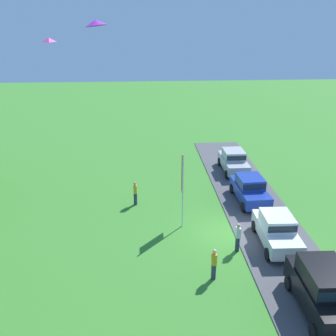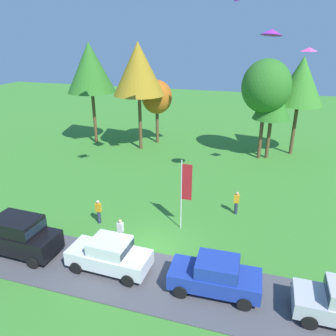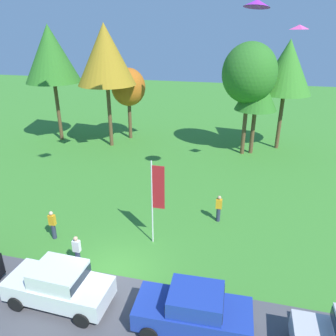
{
  "view_description": "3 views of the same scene",
  "coord_description": "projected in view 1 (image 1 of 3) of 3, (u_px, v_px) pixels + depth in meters",
  "views": [
    {
      "loc": [
        -20.53,
        5.2,
        12.31
      ],
      "look_at": [
        2.92,
        3.55,
        3.21
      ],
      "focal_mm": 42.0,
      "sensor_mm": 36.0,
      "label": 1
    },
    {
      "loc": [
        5.67,
        -15.08,
        11.78
      ],
      "look_at": [
        -0.56,
        5.16,
        3.14
      ],
      "focal_mm": 35.0,
      "sensor_mm": 36.0,
      "label": 2
    },
    {
      "loc": [
        5.39,
        -11.48,
        10.79
      ],
      "look_at": [
        0.92,
        6.72,
        2.73
      ],
      "focal_mm": 35.0,
      "sensor_mm": 36.0,
      "label": 3
    }
  ],
  "objects": [
    {
      "name": "pavement_strip",
      "position": [
        269.0,
        231.0,
        24.03
      ],
      "size": [
        36.0,
        4.4,
        0.06
      ],
      "primitive_type": "cube",
      "color": "#4C4C51",
      "rests_on": "ground"
    },
    {
      "name": "car_suv_mid_row",
      "position": [
        324.0,
        288.0,
        17.02
      ],
      "size": [
        4.65,
        2.16,
        2.28
      ],
      "color": "black",
      "rests_on": "ground"
    },
    {
      "name": "car_sedan_far_end",
      "position": [
        234.0,
        160.0,
        32.88
      ],
      "size": [
        4.41,
        1.97,
        1.84
      ],
      "color": "#B7B7BC",
      "rests_on": "ground"
    },
    {
      "name": "car_sedan_by_flagpole",
      "position": [
        250.0,
        188.0,
        27.51
      ],
      "size": [
        4.46,
        2.08,
        1.84
      ],
      "color": "#1E389E",
      "rests_on": "ground"
    },
    {
      "name": "kite_diamond_mid_center",
      "position": [
        49.0,
        40.0,
        26.66
      ],
      "size": [
        1.04,
        0.92,
        0.29
      ],
      "primitive_type": "pyramid",
      "rotation": [
        -0.02,
        0.0,
        1.79
      ],
      "color": "#EA4C9E"
    },
    {
      "name": "ground_plane",
      "position": [
        229.0,
        233.0,
        23.88
      ],
      "size": [
        120.0,
        120.0,
        0.0
      ],
      "primitive_type": "plane",
      "color": "#3D842D"
    },
    {
      "name": "person_on_lawn",
      "position": [
        238.0,
        237.0,
        21.76
      ],
      "size": [
        0.36,
        0.24,
        1.71
      ],
      "color": "#2D334C",
      "rests_on": "ground"
    },
    {
      "name": "car_sedan_near_entrance",
      "position": [
        277.0,
        229.0,
        22.27
      ],
      "size": [
        4.46,
        2.07,
        1.84
      ],
      "color": "white",
      "rests_on": "ground"
    },
    {
      "name": "person_watching_sky",
      "position": [
        135.0,
        193.0,
        27.18
      ],
      "size": [
        0.36,
        0.24,
        1.71
      ],
      "color": "#2D334C",
      "rests_on": "ground"
    },
    {
      "name": "kite_delta_near_flag",
      "position": [
        96.0,
        23.0,
        24.05
      ],
      "size": [
        1.89,
        1.91,
        0.54
      ],
      "primitive_type": "cone",
      "rotation": [
        0.13,
        0.0,
        2.66
      ],
      "color": "purple"
    },
    {
      "name": "person_beside_suv",
      "position": [
        214.0,
        264.0,
        19.4
      ],
      "size": [
        0.36,
        0.24,
        1.71
      ],
      "color": "#2D334C",
      "rests_on": "ground"
    },
    {
      "name": "flag_banner",
      "position": [
        182.0,
        180.0,
        23.79
      ],
      "size": [
        0.71,
        0.08,
        4.78
      ],
      "color": "silver",
      "rests_on": "ground"
    }
  ]
}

